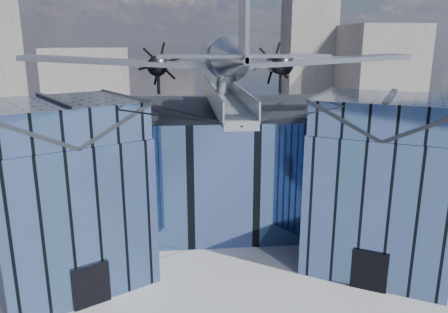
{
  "coord_description": "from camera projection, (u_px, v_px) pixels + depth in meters",
  "views": [
    {
      "loc": [
        -2.94,
        -27.98,
        15.16
      ],
      "look_at": [
        0.0,
        2.0,
        7.2
      ],
      "focal_mm": 35.0,
      "sensor_mm": 36.0,
      "label": 1
    }
  ],
  "objects": [
    {
      "name": "museum",
      "position": [
        219.0,
        164.0,
        35.26
      ],
      "size": [
        32.88,
        24.5,
        17.6
      ],
      "color": "#4B669A",
      "rests_on": "ground"
    },
    {
      "name": "bg_towers",
      "position": [
        205.0,
        71.0,
        77.23
      ],
      "size": [
        77.0,
        24.5,
        26.0
      ],
      "color": "slate",
      "rests_on": "ground"
    },
    {
      "name": "ground_plane",
      "position": [
        227.0,
        261.0,
        31.07
      ],
      "size": [
        120.0,
        120.0,
        0.0
      ],
      "primitive_type": "plane",
      "color": "gray"
    }
  ]
}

